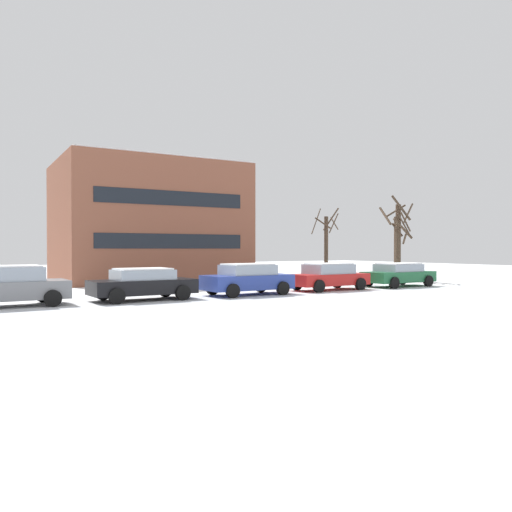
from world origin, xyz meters
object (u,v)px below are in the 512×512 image
Objects in this scene: parked_car_gray at (11,286)px; parked_car_blue at (248,279)px; parked_car_green at (398,274)px; parked_car_black at (143,284)px; parked_car_red at (329,276)px.

parked_car_blue is (10.04, -0.26, -0.03)m from parked_car_gray.
parked_car_gray is 20.07m from parked_car_green.
parked_car_red is (10.04, 0.19, 0.02)m from parked_car_black.
parked_car_gray is 5.02m from parked_car_black.
parked_car_blue is at bearing -178.71° from parked_car_green.
parked_car_blue is 0.97× the size of parked_car_red.
parked_car_black is 15.06m from parked_car_green.
parked_car_black is 10.04m from parked_car_red.
parked_car_black is 1.00× the size of parked_car_red.
parked_car_black is at bearing -2.06° from parked_car_gray.
parked_car_black is at bearing 179.06° from parked_car_blue.
parked_car_gray reaches higher than parked_car_red.
parked_car_blue is at bearing -1.50° from parked_car_gray.
parked_car_gray reaches higher than parked_car_green.
parked_car_gray is 0.93× the size of parked_car_red.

